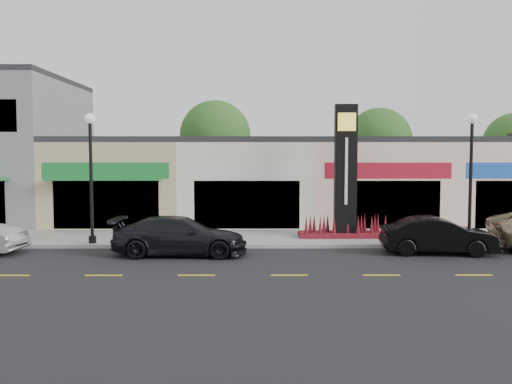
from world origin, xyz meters
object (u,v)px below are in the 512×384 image
car_dark_sedan (180,236)px  car_black_conv (438,236)px  pylon_sign (345,190)px  lamp_west_near (91,165)px  lamp_east_near (471,165)px

car_dark_sedan → car_black_conv: car_dark_sedan is taller
pylon_sign → car_dark_sedan: pylon_sign is taller
lamp_west_near → car_dark_sedan: size_ratio=1.05×
lamp_east_near → car_dark_sedan: bearing=-170.7°
lamp_east_near → car_black_conv: size_ratio=1.24×
lamp_east_near → pylon_sign: pylon_sign is taller
lamp_west_near → lamp_east_near: bearing=0.0°
pylon_sign → lamp_east_near: bearing=-18.7°
lamp_west_near → lamp_east_near: size_ratio=1.00×
lamp_west_near → car_black_conv: bearing=-7.0°
lamp_west_near → pylon_sign: bearing=8.8°
lamp_east_near → car_dark_sedan: size_ratio=1.05×
lamp_east_near → pylon_sign: (-5.00, 1.70, -1.20)m
lamp_west_near → car_black_conv: lamp_west_near is taller
car_dark_sedan → lamp_west_near: bearing=65.0°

